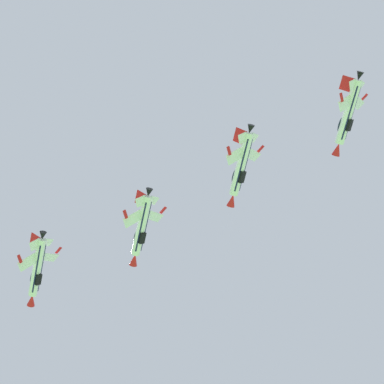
% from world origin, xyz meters
% --- Properties ---
extents(fighter_jet_lead, '(7.13, 15.83, 7.85)m').
position_xyz_m(fighter_jet_lead, '(-30.18, 54.97, 125.09)').
color(fighter_jet_lead, white).
extents(fighter_jet_left_wing, '(7.95, 15.83, 7.04)m').
position_xyz_m(fighter_jet_left_wing, '(-9.77, 46.28, 124.96)').
color(fighter_jet_left_wing, white).
extents(fighter_jet_right_wing, '(7.58, 15.83, 7.43)m').
position_xyz_m(fighter_jet_right_wing, '(8.83, 34.09, 124.63)').
color(fighter_jet_right_wing, white).
extents(fighter_jet_left_outer, '(7.10, 15.83, 7.87)m').
position_xyz_m(fighter_jet_left_outer, '(28.37, 24.88, 126.95)').
color(fighter_jet_left_outer, white).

